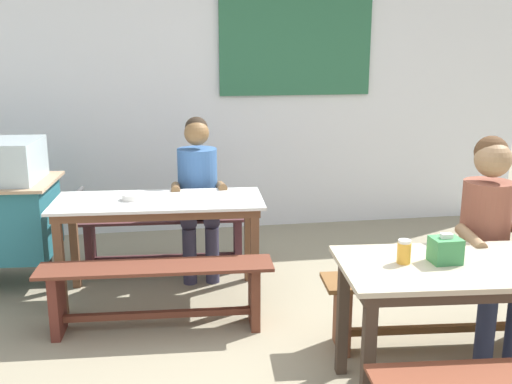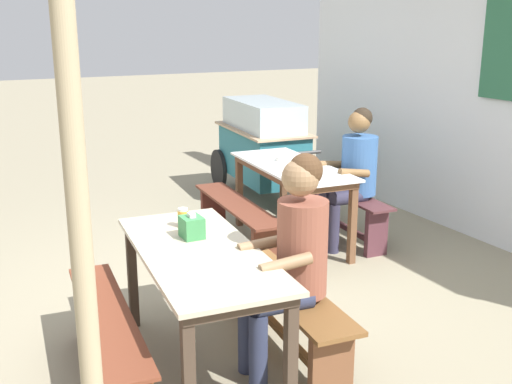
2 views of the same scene
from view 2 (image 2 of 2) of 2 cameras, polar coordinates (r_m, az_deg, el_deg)
ground_plane at (r=4.81m, az=-3.79°, el=-9.81°), size 40.00×40.00×0.00m
backdrop_wall at (r=6.09m, az=22.03°, el=9.47°), size 6.06×0.23×2.93m
dining_table_far at (r=5.79m, az=3.26°, el=1.66°), size 1.56×0.72×0.76m
dining_table_near at (r=3.68m, az=-5.22°, el=-6.51°), size 1.59×0.79×0.76m
bench_far_back at (r=6.15m, az=7.80°, el=-1.33°), size 1.48×0.34×0.46m
bench_far_front at (r=5.68m, az=-1.77°, el=-2.57°), size 1.55×0.38×0.46m
bench_near_back at (r=4.01m, az=2.57°, el=-10.35°), size 1.51×0.43×0.46m
bench_near_front at (r=3.74m, az=-13.35°, el=-13.08°), size 1.52×0.39×0.46m
food_cart at (r=7.32m, az=0.56°, el=4.57°), size 1.79×0.85×1.16m
person_right_near_table at (r=3.60m, az=3.34°, el=-5.51°), size 0.43×0.52×1.34m
person_center_facing at (r=5.77m, az=8.92°, el=2.09°), size 0.44×0.53×1.30m
tissue_box at (r=3.84m, az=-5.91°, el=-3.21°), size 0.15×0.13×0.16m
condiment_jar at (r=4.04m, az=-6.69°, el=-2.36°), size 0.07×0.07×0.13m
soup_bowl at (r=5.94m, az=2.52°, el=3.10°), size 0.14×0.14×0.04m
wooden_support_post at (r=2.45m, az=-15.57°, el=-6.85°), size 0.09×0.09×2.29m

